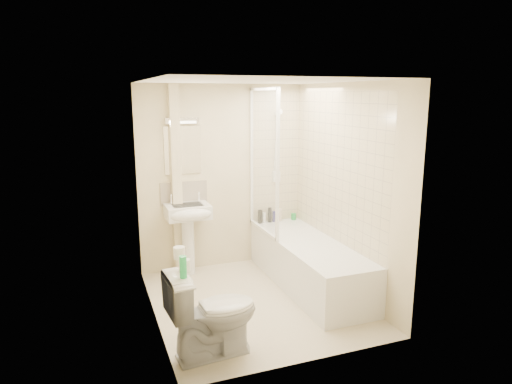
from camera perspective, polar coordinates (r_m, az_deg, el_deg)
name	(u,v)px	position (r m, az deg, el deg)	size (l,w,h in m)	color
floor	(256,302)	(5.24, -0.03, -13.53)	(2.50, 2.50, 0.00)	beige
wall_back	(223,177)	(6.00, -4.20, 1.85)	(2.20, 0.02, 2.40)	beige
wall_left	(151,206)	(4.58, -13.03, -1.67)	(0.02, 2.50, 2.40)	beige
wall_right	(346,190)	(5.32, 11.15, 0.31)	(0.02, 2.50, 2.40)	beige
ceiling	(256,81)	(4.72, -0.03, 13.72)	(2.20, 2.50, 0.02)	white
tile_back	(276,158)	(6.21, 2.47, 4.31)	(0.70, 0.01, 1.75)	beige
tile_right	(337,168)	(5.44, 10.04, 3.02)	(0.01, 2.10, 1.75)	beige
pipe_boxing	(176,181)	(5.81, -9.92, 1.34)	(0.12, 0.12, 2.40)	beige
splashback	(184,193)	(5.91, -9.00, -0.12)	(0.60, 0.01, 0.30)	beige
mirror	(183,150)	(5.81, -9.17, 5.18)	(0.46, 0.01, 0.60)	white
strip_light	(182,121)	(5.76, -9.25, 8.81)	(0.42, 0.07, 0.07)	silver
bathtub	(308,263)	(5.57, 6.57, -8.76)	(0.70, 2.10, 0.55)	white
shower_screen	(263,162)	(5.67, 0.94, 3.83)	(0.04, 0.92, 1.80)	white
shower_fixture	(277,149)	(6.15, 2.63, 5.37)	(0.10, 0.16, 0.99)	white
pedestal_sink	(188,220)	(5.76, -8.44, -3.44)	(0.54, 0.49, 1.05)	white
bottle_black_a	(260,217)	(6.20, 0.53, -3.09)	(0.06, 0.06, 0.18)	black
bottle_white_a	(264,218)	(6.23, 1.03, -3.23)	(0.05, 0.05, 0.14)	white
bottle_black_b	(270,215)	(6.25, 1.72, -2.89)	(0.05, 0.05, 0.20)	black
bottle_blue	(274,216)	(6.28, 2.31, -3.07)	(0.06, 0.06, 0.15)	navy
bottle_cream	(280,215)	(6.31, 3.03, -2.87)	(0.06, 0.06, 0.18)	beige
bottle_green	(294,217)	(6.40, 4.72, -3.07)	(0.07, 0.07, 0.09)	green
toilet	(213,312)	(4.14, -5.44, -14.76)	(0.82, 0.51, 0.80)	white
toilet_roll_lower	(184,265)	(3.96, -8.93, -9.02)	(0.10, 0.10, 0.10)	white
toilet_roll_upper	(179,253)	(3.95, -9.57, -7.50)	(0.10, 0.10, 0.10)	white
green_bottle	(183,267)	(3.80, -9.10, -9.25)	(0.06, 0.06, 0.18)	#29C661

